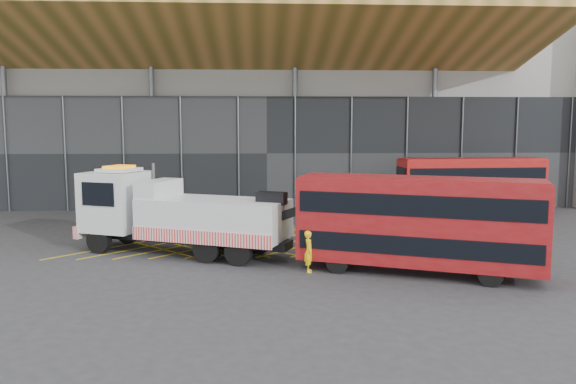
{
  "coord_description": "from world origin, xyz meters",
  "views": [
    {
      "loc": [
        1.47,
        -28.48,
        5.96
      ],
      "look_at": [
        3.0,
        1.5,
        2.4
      ],
      "focal_mm": 35.0,
      "sensor_mm": 36.0,
      "label": 1
    }
  ],
  "objects": [
    {
      "name": "bus_second",
      "position": [
        15.35,
        7.54,
        2.14
      ],
      "size": [
        9.6,
        2.82,
        3.85
      ],
      "rotation": [
        0.0,
        0.0,
        0.06
      ],
      "color": "#9E0F0C",
      "rests_on": "ground_plane"
    },
    {
      "name": "road_markings",
      "position": [
        3.2,
        0.0,
        0.01
      ],
      "size": [
        23.16,
        7.16,
        0.01
      ],
      "color": "gold",
      "rests_on": "ground_plane"
    },
    {
      "name": "recovery_truck",
      "position": [
        -2.46,
        -2.44,
        1.91
      ],
      "size": [
        11.53,
        6.44,
        4.13
      ],
      "rotation": [
        0.0,
        0.0,
        -0.39
      ],
      "color": "black",
      "rests_on": "ground_plane"
    },
    {
      "name": "bus_towed",
      "position": [
        7.79,
        -6.64,
        2.18
      ],
      "size": [
        9.74,
        5.65,
        3.92
      ],
      "rotation": [
        0.0,
        0.0,
        -0.38
      ],
      "color": "maroon",
      "rests_on": "ground_plane"
    },
    {
      "name": "construction_building",
      "position": [
        1.92,
        18.4,
        8.98
      ],
      "size": [
        55.0,
        23.97,
        18.0
      ],
      "color": "gray",
      "rests_on": "ground_plane"
    },
    {
      "name": "worker",
      "position": [
        3.48,
        -6.1,
        0.86
      ],
      "size": [
        0.45,
        0.65,
        1.71
      ],
      "primitive_type": "imported",
      "rotation": [
        0.0,
        0.0,
        1.51
      ],
      "color": "yellow",
      "rests_on": "ground_plane"
    },
    {
      "name": "ground_plane",
      "position": [
        0.0,
        0.0,
        0.0
      ],
      "size": [
        120.0,
        120.0,
        0.0
      ],
      "primitive_type": "plane",
      "color": "#2C2C2F"
    }
  ]
}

